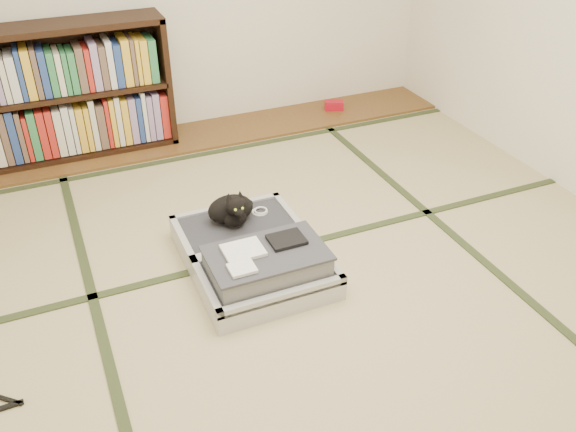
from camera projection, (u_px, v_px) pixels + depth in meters
name	position (u px, v px, depth m)	size (l,w,h in m)	color
floor	(306.00, 294.00, 3.09)	(4.50, 4.50, 0.00)	tan
wood_strip	(196.00, 136.00, 4.63)	(4.00, 0.50, 0.02)	brown
red_item	(334.00, 105.00, 5.02)	(0.15, 0.09, 0.07)	#A80D1D
tatami_borders	(270.00, 242.00, 3.47)	(4.00, 4.50, 0.01)	#2D381E
bookcase	(66.00, 95.00, 4.15)	(1.41, 0.32, 0.92)	black
suitcase	(255.00, 256.00, 3.20)	(0.67, 0.89, 0.26)	#B9B9BE
cat	(232.00, 210.00, 3.35)	(0.30, 0.30, 0.24)	black
cable_coil	(260.00, 211.00, 3.49)	(0.09, 0.09, 0.02)	white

